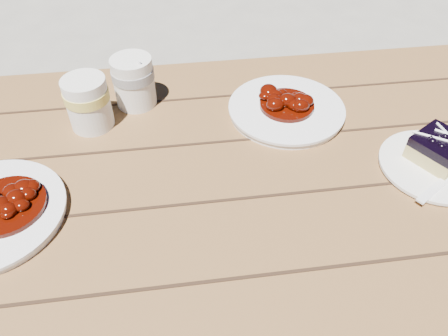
{
  "coord_description": "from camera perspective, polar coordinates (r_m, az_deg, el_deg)",
  "views": [
    {
      "loc": [
        0.07,
        -0.59,
        1.33
      ],
      "look_at": [
        0.15,
        -0.06,
        0.81
      ],
      "focal_mm": 35.0,
      "sensor_mm": 36.0,
      "label": 1
    }
  ],
  "objects": [
    {
      "name": "blueberry_cake",
      "position": [
        0.92,
        26.36,
        2.25
      ],
      "size": [
        0.12,
        0.12,
        0.05
      ],
      "rotation": [
        0.0,
        0.0,
        0.55
      ],
      "color": "tan",
      "rests_on": "dessert_plate"
    },
    {
      "name": "picnic_table",
      "position": [
        0.96,
        -9.24,
        -7.96
      ],
      "size": [
        2.0,
        1.55,
        0.75
      ],
      "color": "brown",
      "rests_on": "ground"
    },
    {
      "name": "fork_dessert",
      "position": [
        0.88,
        26.24,
        -2.02
      ],
      "size": [
        0.15,
        0.11,
        0.0
      ],
      "primitive_type": null,
      "rotation": [
        0.0,
        0.0,
        -1.0
      ],
      "color": "white",
      "rests_on": "dessert_plate"
    },
    {
      "name": "goulash_stew",
      "position": [
        0.82,
        -26.99,
        -3.7
      ],
      "size": [
        0.14,
        0.14,
        0.04
      ],
      "primitive_type": null,
      "color": "#400A02",
      "rests_on": "main_plate"
    },
    {
      "name": "second_cup",
      "position": [
        0.95,
        -17.31,
        8.11
      ],
      "size": [
        0.09,
        0.09,
        0.11
      ],
      "primitive_type": "cylinder",
      "color": "white",
      "rests_on": "picnic_table"
    },
    {
      "name": "second_plate",
      "position": [
        0.98,
        8.13,
        7.52
      ],
      "size": [
        0.25,
        0.25,
        0.02
      ],
      "primitive_type": "cylinder",
      "color": "white",
      "rests_on": "picnic_table"
    },
    {
      "name": "dessert_plate",
      "position": [
        0.93,
        25.66,
        0.2
      ],
      "size": [
        0.2,
        0.2,
        0.01
      ],
      "primitive_type": "cylinder",
      "color": "white",
      "rests_on": "picnic_table"
    },
    {
      "name": "second_stew",
      "position": [
        0.96,
        8.3,
        8.91
      ],
      "size": [
        0.12,
        0.12,
        0.04
      ],
      "primitive_type": null,
      "color": "#400A02",
      "rests_on": "second_plate"
    },
    {
      "name": "coffee_cup",
      "position": [
        0.99,
        -11.68,
        10.98
      ],
      "size": [
        0.09,
        0.09,
        0.11
      ],
      "primitive_type": "cylinder",
      "color": "white",
      "rests_on": "picnic_table"
    }
  ]
}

